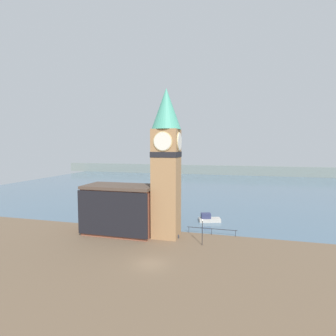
# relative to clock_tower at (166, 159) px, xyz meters

# --- Properties ---
(ground_plane) EXTENTS (160.00, 160.00, 0.00)m
(ground_plane) POSITION_rel_clock_tower_xyz_m (0.71, -10.82, -13.20)
(ground_plane) COLOR brown
(water) EXTENTS (160.00, 120.00, 0.00)m
(water) POSITION_rel_clock_tower_xyz_m (0.71, 62.93, -13.20)
(water) COLOR slate
(water) RESTS_ON ground_plane
(far_shoreline) EXTENTS (180.00, 3.00, 5.00)m
(far_shoreline) POSITION_rel_clock_tower_xyz_m (0.71, 102.93, -10.70)
(far_shoreline) COLOR slate
(far_shoreline) RESTS_ON water
(pier_railing) EXTENTS (8.64, 0.08, 1.09)m
(pier_railing) POSITION_rel_clock_tower_xyz_m (7.43, 2.68, -12.26)
(pier_railing) COLOR #232328
(pier_railing) RESTS_ON ground_plane
(clock_tower) EXTENTS (4.88, 4.88, 24.83)m
(clock_tower) POSITION_rel_clock_tower_xyz_m (0.00, 0.00, 0.00)
(clock_tower) COLOR #9E754C
(clock_tower) RESTS_ON ground_plane
(pier_building) EXTENTS (12.42, 6.54, 8.55)m
(pier_building) POSITION_rel_clock_tower_xyz_m (-8.36, -0.53, -8.90)
(pier_building) COLOR brown
(pier_building) RESTS_ON ground_plane
(boat_near) EXTENTS (4.68, 3.08, 1.72)m
(boat_near) POSITION_rel_clock_tower_xyz_m (6.08, 10.56, -12.58)
(boat_near) COLOR #B7B2A8
(boat_near) RESTS_ON water
(mooring_bollard_near) EXTENTS (0.32, 0.32, 0.62)m
(mooring_bollard_near) POSITION_rel_clock_tower_xyz_m (2.20, -0.50, -12.87)
(mooring_bollard_near) COLOR #2D2D33
(mooring_bollard_near) RESTS_ON ground_plane
(lamp_post) EXTENTS (0.32, 0.32, 4.10)m
(lamp_post) POSITION_rel_clock_tower_xyz_m (6.44, -2.59, -10.35)
(lamp_post) COLOR black
(lamp_post) RESTS_ON ground_plane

